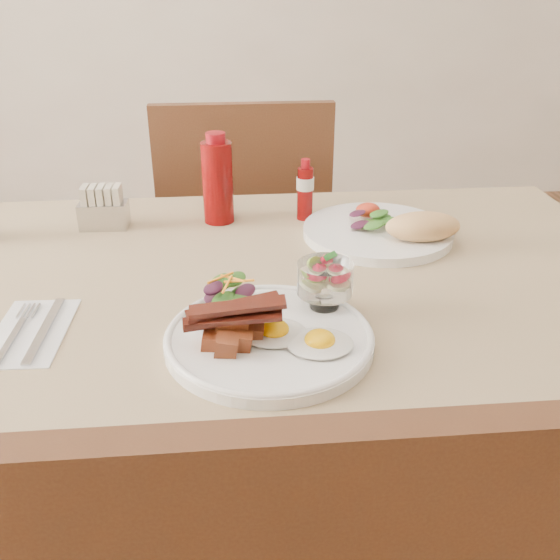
# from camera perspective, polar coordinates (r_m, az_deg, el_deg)

# --- Properties ---
(table) EXTENTS (1.33, 0.88, 0.75)m
(table) POSITION_cam_1_polar(r_m,az_deg,el_deg) (1.03, -1.98, -4.97)
(table) COLOR #4F2F18
(table) RESTS_ON ground
(chair_far) EXTENTS (0.42, 0.42, 0.93)m
(chair_far) POSITION_cam_1_polar(r_m,az_deg,el_deg) (1.68, -3.25, 2.97)
(chair_far) COLOR #4F2F18
(chair_far) RESTS_ON ground
(main_plate) EXTENTS (0.28, 0.28, 0.02)m
(main_plate) POSITION_cam_1_polar(r_m,az_deg,el_deg) (0.84, -1.00, -5.45)
(main_plate) COLOR white
(main_plate) RESTS_ON table
(fried_eggs) EXTENTS (0.15, 0.12, 0.02)m
(fried_eggs) POSITION_cam_1_polar(r_m,az_deg,el_deg) (0.82, 1.53, -5.18)
(fried_eggs) COLOR silver
(fried_eggs) RESTS_ON main_plate
(bacon_potato_pile) EXTENTS (0.13, 0.08, 0.06)m
(bacon_potato_pile) POSITION_cam_1_polar(r_m,az_deg,el_deg) (0.80, -4.37, -4.17)
(bacon_potato_pile) COLOR brown
(bacon_potato_pile) RESTS_ON main_plate
(side_salad) EXTENTS (0.08, 0.08, 0.04)m
(side_salad) POSITION_cam_1_polar(r_m,az_deg,el_deg) (0.90, -4.60, -1.26)
(side_salad) COLOR #174312
(side_salad) RESTS_ON main_plate
(fruit_cup) EXTENTS (0.08, 0.08, 0.08)m
(fruit_cup) POSITION_cam_1_polar(r_m,az_deg,el_deg) (0.88, 4.12, 0.13)
(fruit_cup) COLOR white
(fruit_cup) RESTS_ON main_plate
(second_plate) EXTENTS (0.28, 0.28, 0.07)m
(second_plate) POSITION_cam_1_polar(r_m,az_deg,el_deg) (1.17, 9.84, 4.59)
(second_plate) COLOR white
(second_plate) RESTS_ON table
(ketchup_bottle) EXTENTS (0.07, 0.07, 0.18)m
(ketchup_bottle) POSITION_cam_1_polar(r_m,az_deg,el_deg) (1.22, -5.73, 9.00)
(ketchup_bottle) COLOR #630506
(ketchup_bottle) RESTS_ON table
(hot_sauce_bottle) EXTENTS (0.04, 0.04, 0.12)m
(hot_sauce_bottle) POSITION_cam_1_polar(r_m,az_deg,el_deg) (1.24, 2.30, 8.19)
(hot_sauce_bottle) COLOR #630506
(hot_sauce_bottle) RESTS_ON table
(sugar_caddy) EXTENTS (0.09, 0.05, 0.08)m
(sugar_caddy) POSITION_cam_1_polar(r_m,az_deg,el_deg) (1.25, -15.84, 6.22)
(sugar_caddy) COLOR #AFB0B4
(sugar_caddy) RESTS_ON table
(napkin_cutlery) EXTENTS (0.11, 0.18, 0.01)m
(napkin_cutlery) POSITION_cam_1_polar(r_m,az_deg,el_deg) (0.93, -21.80, -4.40)
(napkin_cutlery) COLOR white
(napkin_cutlery) RESTS_ON table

